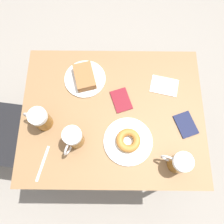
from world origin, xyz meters
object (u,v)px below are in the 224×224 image
at_px(beer_mug_left, 178,163).
at_px(beer_mug_right, 40,119).
at_px(passport_near_edge, 121,100).
at_px(beer_mug_center, 73,138).
at_px(fork, 42,163).
at_px(passport_far_edge, 185,125).
at_px(plate_with_cake, 84,78).
at_px(napkin_folded, 164,86).
at_px(plate_with_donut, 127,141).

bearing_deg(beer_mug_left, beer_mug_right, 72.96).
xyz_separation_m(beer_mug_right, passport_near_edge, (0.13, -0.39, -0.06)).
bearing_deg(beer_mug_center, beer_mug_right, 61.18).
relative_size(beer_mug_left, fork, 0.77).
bearing_deg(passport_far_edge, plate_with_cake, 64.27).
bearing_deg(plate_with_cake, napkin_folded, -94.88).
distance_m(beer_mug_left, passport_far_edge, 0.22).
bearing_deg(passport_far_edge, fork, 105.80).
distance_m(plate_with_cake, napkin_folded, 0.43).
distance_m(plate_with_donut, beer_mug_center, 0.26).
bearing_deg(passport_near_edge, plate_with_cake, 58.09).
height_order(beer_mug_right, passport_far_edge, beer_mug_right).
height_order(plate_with_cake, passport_far_edge, plate_with_cake).
relative_size(plate_with_cake, beer_mug_left, 1.71).
relative_size(plate_with_cake, napkin_folded, 1.37).
xyz_separation_m(plate_with_donut, fork, (-0.11, 0.41, -0.01)).
xyz_separation_m(plate_with_cake, beer_mug_right, (-0.25, 0.20, 0.05)).
xyz_separation_m(plate_with_cake, beer_mug_center, (-0.34, 0.03, 0.05)).
height_order(fork, passport_far_edge, passport_far_edge).
relative_size(beer_mug_right, fork, 0.78).
relative_size(plate_with_cake, passport_near_edge, 1.51).
bearing_deg(beer_mug_center, napkin_folded, -56.53).
bearing_deg(napkin_folded, plate_with_donut, 146.67).
height_order(plate_with_donut, passport_far_edge, plate_with_donut).
bearing_deg(fork, beer_mug_center, -53.60).
distance_m(beer_mug_left, beer_mug_center, 0.50).
height_order(napkin_folded, fork, same).
bearing_deg(beer_mug_center, passport_near_edge, -46.09).
height_order(napkin_folded, passport_far_edge, passport_far_edge).
bearing_deg(passport_far_edge, napkin_folded, 23.70).
distance_m(beer_mug_right, fork, 0.21).
relative_size(beer_mug_right, napkin_folded, 0.81).
bearing_deg(beer_mug_right, passport_far_edge, -90.30).
bearing_deg(plate_with_donut, fork, 105.12).
relative_size(plate_with_cake, beer_mug_right, 1.68).
bearing_deg(beer_mug_left, plate_with_donut, 64.60).
bearing_deg(passport_far_edge, plate_with_donut, 106.74).
height_order(plate_with_cake, plate_with_donut, plate_with_cake).
distance_m(beer_mug_left, passport_near_edge, 0.42).
bearing_deg(beer_mug_right, fork, -175.76).
distance_m(plate_with_cake, plate_with_donut, 0.41).
relative_size(beer_mug_center, passport_far_edge, 0.88).
bearing_deg(passport_near_edge, beer_mug_center, 133.91).
distance_m(beer_mug_center, passport_far_edge, 0.56).
bearing_deg(beer_mug_right, plate_with_cake, -38.40).
height_order(plate_with_cake, beer_mug_right, beer_mug_right).
height_order(plate_with_cake, napkin_folded, plate_with_cake).
xyz_separation_m(fork, passport_near_edge, (0.33, -0.38, 0.00)).
bearing_deg(beer_mug_center, plate_with_donut, -90.18).
relative_size(plate_with_donut, beer_mug_left, 1.85).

